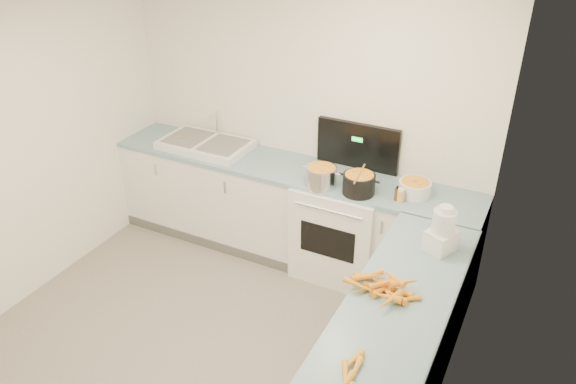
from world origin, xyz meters
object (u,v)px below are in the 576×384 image
at_px(steel_pot, 321,178).
at_px(spice_jar, 401,196).
at_px(stove, 342,226).
at_px(black_pot, 359,185).
at_px(sink, 206,144).
at_px(food_processor, 443,231).
at_px(extract_bottle, 397,194).
at_px(mixing_bowl, 415,188).

bearing_deg(steel_pot, spice_jar, 3.16).
height_order(stove, black_pot, stove).
relative_size(sink, food_processor, 2.47).
bearing_deg(sink, extract_bottle, -4.19).
bearing_deg(steel_pot, sink, 171.53).
bearing_deg(spice_jar, stove, 165.33).
bearing_deg(black_pot, spice_jar, 3.16).
xyz_separation_m(steel_pot, food_processor, (1.13, -0.48, 0.07)).
height_order(black_pot, mixing_bowl, black_pot).
distance_m(spice_jar, food_processor, 0.69).
bearing_deg(steel_pot, stove, 51.96).
bearing_deg(food_processor, extract_bottle, 132.28).
bearing_deg(spice_jar, sink, 175.48).
height_order(extract_bottle, food_processor, food_processor).
bearing_deg(spice_jar, extract_bottle, 159.58).
relative_size(sink, steel_pot, 3.29).
bearing_deg(food_processor, mixing_bowl, 119.18).
bearing_deg(stove, black_pot, -40.62).
height_order(sink, steel_pot, sink).
height_order(steel_pot, food_processor, food_processor).
distance_m(stove, sink, 1.54).
relative_size(steel_pot, food_processor, 0.75).
height_order(stove, extract_bottle, stove).
bearing_deg(food_processor, stove, 146.25).
bearing_deg(stove, food_processor, -33.75).
relative_size(black_pot, food_processor, 0.77).
bearing_deg(spice_jar, steel_pot, -176.84).
bearing_deg(spice_jar, food_processor, -49.28).
height_order(mixing_bowl, spice_jar, mixing_bowl).
bearing_deg(mixing_bowl, steel_pot, -165.06).
height_order(steel_pot, spice_jar, steel_pot).
bearing_deg(black_pot, food_processor, -31.95).
distance_m(sink, mixing_bowl, 2.06).
bearing_deg(black_pot, stove, 139.38).
xyz_separation_m(sink, extract_bottle, (1.95, -0.14, 0.01)).
height_order(stove, spice_jar, stove).
bearing_deg(mixing_bowl, extract_bottle, -125.21).
bearing_deg(food_processor, spice_jar, 130.72).
xyz_separation_m(steel_pot, spice_jar, (0.68, 0.04, -0.02)).
distance_m(sink, steel_pot, 1.32).
relative_size(sink, mixing_bowl, 3.27).
relative_size(spice_jar, food_processor, 0.29).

